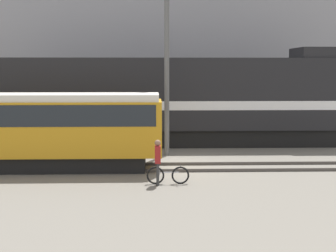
{
  "coord_description": "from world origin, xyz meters",
  "views": [
    {
      "loc": [
        -0.64,
        -21.27,
        4.42
      ],
      "look_at": [
        0.01,
        0.2,
        1.8
      ],
      "focal_mm": 50.0,
      "sensor_mm": 36.0,
      "label": 1
    }
  ],
  "objects_px": {
    "streetcar": "(23,127)",
    "person": "(158,158)",
    "utility_pole_left": "(167,61)",
    "bicycle": "(168,175)",
    "freight_locomotive": "(171,100)"
  },
  "relations": [
    {
      "from": "bicycle",
      "to": "person",
      "type": "relative_size",
      "value": 0.94
    },
    {
      "from": "utility_pole_left",
      "to": "bicycle",
      "type": "bearing_deg",
      "value": -91.17
    },
    {
      "from": "freight_locomotive",
      "to": "utility_pole_left",
      "type": "distance_m",
      "value": 3.99
    },
    {
      "from": "bicycle",
      "to": "utility_pole_left",
      "type": "height_order",
      "value": "utility_pole_left"
    },
    {
      "from": "bicycle",
      "to": "utility_pole_left",
      "type": "xyz_separation_m",
      "value": [
        0.13,
        6.12,
        4.49
      ]
    },
    {
      "from": "utility_pole_left",
      "to": "streetcar",
      "type": "bearing_deg",
      "value": -152.53
    },
    {
      "from": "freight_locomotive",
      "to": "person",
      "type": "height_order",
      "value": "freight_locomotive"
    },
    {
      "from": "streetcar",
      "to": "person",
      "type": "relative_size",
      "value": 6.87
    },
    {
      "from": "freight_locomotive",
      "to": "utility_pole_left",
      "type": "xyz_separation_m",
      "value": [
        -0.34,
        -3.31,
        2.21
      ]
    },
    {
      "from": "freight_locomotive",
      "to": "streetcar",
      "type": "bearing_deg",
      "value": -135.35
    },
    {
      "from": "streetcar",
      "to": "person",
      "type": "bearing_deg",
      "value": -26.85
    },
    {
      "from": "streetcar",
      "to": "bicycle",
      "type": "relative_size",
      "value": 7.31
    },
    {
      "from": "streetcar",
      "to": "utility_pole_left",
      "type": "xyz_separation_m",
      "value": [
        6.37,
        3.31,
        2.92
      ]
    },
    {
      "from": "bicycle",
      "to": "person",
      "type": "xyz_separation_m",
      "value": [
        -0.4,
        -0.15,
        0.73
      ]
    },
    {
      "from": "streetcar",
      "to": "bicycle",
      "type": "height_order",
      "value": "streetcar"
    }
  ]
}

